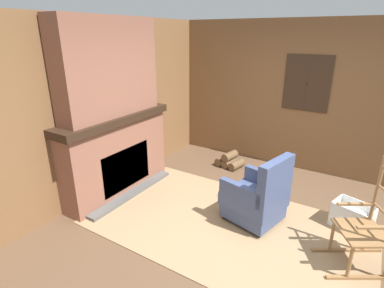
% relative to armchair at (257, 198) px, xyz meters
% --- Properties ---
extents(ground_plane, '(14.00, 14.00, 0.00)m').
position_rel_armchair_xyz_m(ground_plane, '(0.05, -0.35, -0.35)').
color(ground_plane, brown).
extents(wood_panel_wall_left, '(0.06, 5.39, 2.62)m').
position_rel_armchair_xyz_m(wood_panel_wall_left, '(-2.38, -0.35, 0.96)').
color(wood_panel_wall_left, brown).
rests_on(wood_panel_wall_left, ground).
extents(wood_panel_wall_back, '(5.39, 0.09, 2.62)m').
position_rel_armchair_xyz_m(wood_panel_wall_back, '(0.05, 2.08, 0.97)').
color(wood_panel_wall_back, brown).
rests_on(wood_panel_wall_back, ground).
extents(fireplace_hearth, '(0.60, 1.96, 1.25)m').
position_rel_armchair_xyz_m(fireplace_hearth, '(-2.14, -0.35, 0.27)').
color(fireplace_hearth, brown).
rests_on(fireplace_hearth, ground).
extents(chimney_breast, '(0.34, 1.64, 1.35)m').
position_rel_armchair_xyz_m(chimney_breast, '(-2.15, -0.35, 1.58)').
color(chimney_breast, brown).
rests_on(chimney_breast, fireplace_hearth).
extents(area_rug, '(3.51, 2.07, 0.01)m').
position_rel_armchair_xyz_m(area_rug, '(-0.29, -0.29, -0.35)').
color(area_rug, '#997A56').
rests_on(area_rug, ground).
extents(armchair, '(0.83, 0.78, 0.97)m').
position_rel_armchair_xyz_m(armchair, '(0.00, 0.00, 0.00)').
color(armchair, '#3D4C75').
rests_on(armchair, ground).
extents(rocking_chair, '(0.92, 0.81, 1.21)m').
position_rel_armchair_xyz_m(rocking_chair, '(1.25, -0.17, 0.06)').
color(rocking_chair, olive).
rests_on(rocking_chair, ground).
extents(firewood_stack, '(0.52, 0.42, 0.29)m').
position_rel_armchair_xyz_m(firewood_stack, '(-1.06, 1.43, -0.24)').
color(firewood_stack, brown).
rests_on(firewood_stack, ground).
extents(laundry_basket, '(0.53, 0.45, 0.35)m').
position_rel_armchair_xyz_m(laundry_basket, '(1.10, 0.52, -0.18)').
color(laundry_basket, white).
rests_on(laundry_basket, ground).
extents(oil_lamp_vase, '(0.10, 0.10, 0.23)m').
position_rel_armchair_xyz_m(oil_lamp_vase, '(-2.19, -0.92, 0.98)').
color(oil_lamp_vase, '#99B29E').
rests_on(oil_lamp_vase, fireplace_hearth).
extents(storage_case, '(0.13, 0.26, 0.13)m').
position_rel_armchair_xyz_m(storage_case, '(-2.19, 0.01, 0.97)').
color(storage_case, gray).
rests_on(storage_case, fireplace_hearth).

